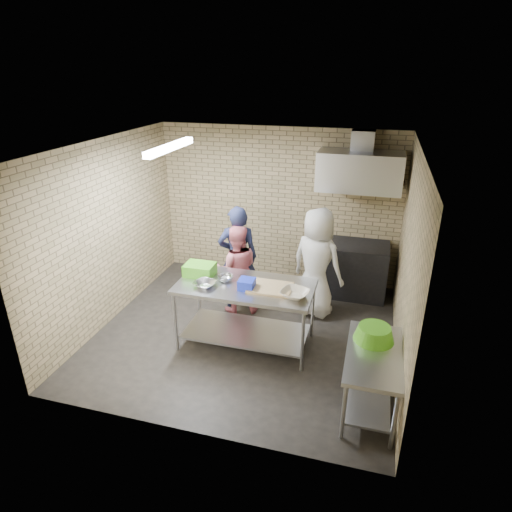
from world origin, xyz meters
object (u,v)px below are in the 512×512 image
(side_counter, at_px, (371,380))
(woman_pink, at_px, (236,269))
(green_crate, at_px, (200,270))
(prep_table, at_px, (246,314))
(man_navy, at_px, (238,258))
(green_basin, at_px, (374,333))
(woman_white, at_px, (317,263))
(bottle_red, at_px, (363,173))
(stove, at_px, (350,269))
(bottle_green, at_px, (389,176))
(blue_tub, at_px, (247,284))

(side_counter, bearing_deg, woman_pink, 141.62)
(green_crate, bearing_deg, prep_table, -9.73)
(prep_table, xyz_separation_m, man_navy, (-0.43, 0.99, 0.38))
(prep_table, relative_size, green_basin, 3.99)
(prep_table, xyz_separation_m, green_crate, (-0.70, 0.12, 0.54))
(woman_white, bearing_deg, woman_pink, 34.64)
(bottle_red, relative_size, man_navy, 0.11)
(green_crate, bearing_deg, stove, 42.07)
(green_basin, relative_size, bottle_green, 3.07)
(stove, xyz_separation_m, woman_pink, (-1.67, -1.07, 0.26))
(stove, relative_size, bottle_red, 6.67)
(side_counter, height_order, green_crate, green_crate)
(stove, height_order, man_navy, man_navy)
(prep_table, height_order, woman_pink, woman_pink)
(green_crate, bearing_deg, bottle_red, 44.97)
(green_crate, xyz_separation_m, woman_pink, (0.30, 0.71, -0.28))
(prep_table, xyz_separation_m, bottle_green, (1.72, 2.14, 1.56))
(green_crate, distance_m, bottle_red, 3.04)
(blue_tub, bearing_deg, bottle_red, 60.41)
(woman_pink, bearing_deg, bottle_green, -169.17)
(green_crate, distance_m, bottle_green, 3.31)
(green_basin, relative_size, bottle_red, 2.56)
(bottle_red, bearing_deg, blue_tub, -119.59)
(bottle_red, bearing_deg, man_navy, -146.71)
(side_counter, xyz_separation_m, stove, (-0.45, 2.75, 0.08))
(stove, bearing_deg, green_basin, -80.24)
(blue_tub, xyz_separation_m, bottle_red, (1.27, 2.24, 1.05))
(green_basin, bearing_deg, green_crate, 163.32)
(prep_table, relative_size, man_navy, 1.09)
(green_crate, relative_size, man_navy, 0.24)
(prep_table, height_order, stove, prep_table)
(green_basin, bearing_deg, blue_tub, 163.17)
(bottle_green, bearing_deg, woman_pink, -148.32)
(stove, relative_size, blue_tub, 5.89)
(man_navy, relative_size, woman_white, 0.98)
(stove, height_order, woman_white, woman_white)
(prep_table, bearing_deg, green_crate, 170.27)
(blue_tub, relative_size, woman_white, 0.12)
(side_counter, height_order, green_basin, green_basin)
(bottle_green, distance_m, woman_white, 1.81)
(side_counter, xyz_separation_m, woman_white, (-0.92, 1.94, 0.48))
(green_crate, distance_m, woman_white, 1.79)
(blue_tub, distance_m, man_navy, 1.20)
(stove, height_order, bottle_green, bottle_green)
(bottle_green, bearing_deg, blue_tub, -126.74)
(side_counter, bearing_deg, stove, 99.29)
(bottle_red, xyz_separation_m, bottle_green, (0.40, 0.00, -0.01))
(man_navy, distance_m, woman_pink, 0.21)
(blue_tub, bearing_deg, man_navy, 113.55)
(man_navy, bearing_deg, green_basin, 126.09)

